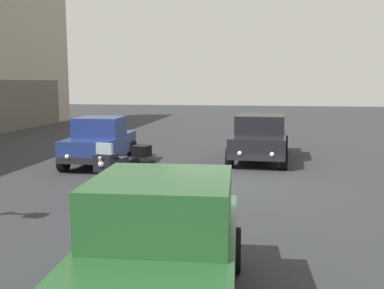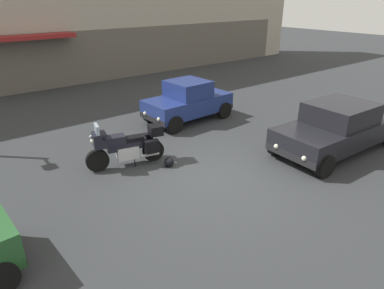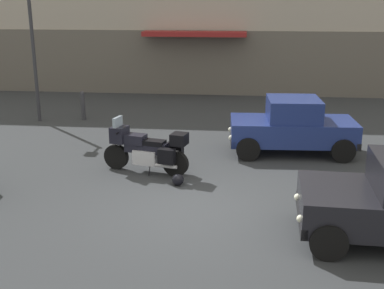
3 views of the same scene
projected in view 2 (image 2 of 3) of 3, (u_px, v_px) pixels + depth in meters
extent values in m
plane|color=#2D3033|center=(215.00, 179.00, 9.13)|extent=(80.00, 80.00, 0.00)
cube|color=#5C564E|center=(54.00, 61.00, 17.57)|extent=(33.02, 0.12, 2.80)
cube|color=maroon|center=(27.00, 37.00, 16.04)|extent=(4.40, 1.10, 0.20)
cylinder|color=black|center=(98.00, 160.00, 9.43)|extent=(0.65, 0.29, 0.64)
cylinder|color=black|center=(153.00, 150.00, 10.04)|extent=(0.65, 0.29, 0.64)
cylinder|color=#B7B7BC|center=(96.00, 146.00, 9.26)|extent=(0.33, 0.15, 0.68)
cube|color=#B7B7BC|center=(127.00, 152.00, 9.71)|extent=(0.68, 0.53, 0.36)
cube|color=black|center=(127.00, 144.00, 9.61)|extent=(1.14, 0.53, 0.28)
cube|color=black|center=(116.00, 140.00, 9.42)|extent=(0.59, 0.45, 0.24)
cube|color=black|center=(133.00, 138.00, 9.63)|extent=(0.61, 0.42, 0.12)
cube|color=black|center=(100.00, 140.00, 9.23)|extent=(0.45, 0.51, 0.40)
cube|color=#8C9EAD|center=(97.00, 130.00, 9.09)|extent=(0.17, 0.41, 0.28)
sphere|color=#EAEACC|center=(93.00, 141.00, 9.16)|extent=(0.14, 0.14, 0.14)
cylinder|color=black|center=(102.00, 136.00, 9.22)|extent=(0.19, 0.61, 0.04)
cylinder|color=#B7B7BC|center=(150.00, 155.00, 9.82)|extent=(0.56, 0.22, 0.09)
cube|color=black|center=(152.00, 146.00, 9.66)|extent=(0.44, 0.29, 0.36)
cube|color=black|center=(146.00, 140.00, 10.12)|extent=(0.44, 0.29, 0.36)
cube|color=black|center=(155.00, 130.00, 9.83)|extent=(0.44, 0.47, 0.28)
cylinder|color=black|center=(135.00, 162.00, 9.72)|extent=(0.05, 0.13, 0.29)
sphere|color=black|center=(169.00, 162.00, 9.74)|extent=(0.28, 0.28, 0.28)
cube|color=black|center=(10.00, 239.00, 6.24)|extent=(0.21, 1.64, 0.20)
cube|color=black|center=(338.00, 131.00, 10.56)|extent=(4.58, 1.98, 0.64)
cube|color=black|center=(341.00, 113.00, 10.28)|extent=(1.98, 1.71, 0.60)
cube|color=#8C9EAD|center=(322.00, 118.00, 9.81)|extent=(0.13, 1.50, 0.51)
cube|color=#8C9EAD|center=(357.00, 107.00, 10.76)|extent=(0.13, 1.50, 0.48)
cube|color=black|center=(290.00, 156.00, 9.48)|extent=(0.21, 1.76, 0.20)
cube|color=black|center=(374.00, 124.00, 11.81)|extent=(0.21, 1.76, 0.20)
cylinder|color=black|center=(325.00, 166.00, 9.11)|extent=(0.65, 0.25, 0.64)
cylinder|color=black|center=(277.00, 145.00, 10.36)|extent=(0.65, 0.25, 0.64)
cylinder|color=black|center=(345.00, 122.00, 12.27)|extent=(0.65, 0.25, 0.64)
sphere|color=silver|center=(304.00, 158.00, 9.05)|extent=(0.14, 0.14, 0.14)
sphere|color=silver|center=(276.00, 146.00, 9.77)|extent=(0.14, 0.14, 0.14)
cube|color=navy|center=(188.00, 104.00, 13.17)|extent=(3.47, 1.72, 0.64)
cube|color=navy|center=(188.00, 89.00, 12.92)|extent=(1.47, 1.50, 0.60)
cube|color=#8C9EAD|center=(174.00, 92.00, 12.53)|extent=(0.12, 1.33, 0.51)
cube|color=#8C9EAD|center=(201.00, 86.00, 13.30)|extent=(0.12, 1.33, 0.48)
cube|color=black|center=(153.00, 119.00, 12.27)|extent=(0.19, 1.56, 0.20)
cube|color=black|center=(218.00, 102.00, 14.24)|extent=(0.19, 1.56, 0.20)
cylinder|color=black|center=(175.00, 125.00, 12.03)|extent=(0.65, 0.25, 0.64)
cylinder|color=black|center=(151.00, 114.00, 13.06)|extent=(0.65, 0.25, 0.64)
cylinder|color=black|center=(224.00, 110.00, 13.53)|extent=(0.65, 0.25, 0.64)
cylinder|color=black|center=(199.00, 102.00, 14.55)|extent=(0.65, 0.25, 0.64)
sphere|color=silver|center=(159.00, 119.00, 11.89)|extent=(0.14, 0.14, 0.14)
sphere|color=silver|center=(145.00, 113.00, 12.48)|extent=(0.14, 0.14, 0.14)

